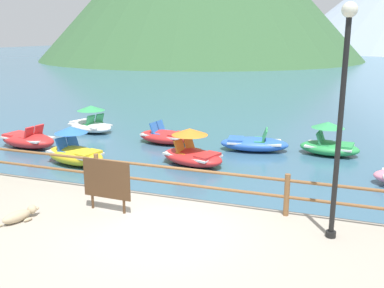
{
  "coord_description": "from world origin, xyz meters",
  "views": [
    {
      "loc": [
        3.49,
        -7.56,
        4.29
      ],
      "look_at": [
        -1.06,
        5.0,
        0.9
      ],
      "focal_mm": 40.97,
      "sensor_mm": 36.0,
      "label": 1
    }
  ],
  "objects": [
    {
      "name": "dog_resting",
      "position": [
        -2.92,
        -0.68,
        0.52
      ],
      "size": [
        0.48,
        1.04,
        0.26
      ],
      "color": "tan",
      "rests_on": "promenade_dock"
    },
    {
      "name": "pedal_boat_3",
      "position": [
        -5.06,
        4.44,
        0.42
      ],
      "size": [
        2.56,
        1.68,
        1.28
      ],
      "color": "yellow",
      "rests_on": "ground"
    },
    {
      "name": "pedal_boat_4",
      "position": [
        -1.31,
        5.71,
        0.41
      ],
      "size": [
        2.56,
        1.93,
        1.23
      ],
      "color": "red",
      "rests_on": "ground"
    },
    {
      "name": "pedal_boat_2",
      "position": [
        2.94,
        8.57,
        0.4
      ],
      "size": [
        2.22,
        1.44,
        1.21
      ],
      "color": "green",
      "rests_on": "ground"
    },
    {
      "name": "pedal_boat_0",
      "position": [
        -3.35,
        8.12,
        0.28
      ],
      "size": [
        2.36,
        1.51,
        0.85
      ],
      "color": "red",
      "rests_on": "ground"
    },
    {
      "name": "pedal_boat_5",
      "position": [
        -8.07,
        5.7,
        0.3
      ],
      "size": [
        2.57,
        1.5,
        0.89
      ],
      "color": "red",
      "rests_on": "ground"
    },
    {
      "name": "dock_railing",
      "position": [
        -0.0,
        1.55,
        0.98
      ],
      "size": [
        23.92,
        0.12,
        0.95
      ],
      "color": "brown",
      "rests_on": "promenade_dock"
    },
    {
      "name": "lamp_post",
      "position": [
        3.36,
        0.79,
        3.05
      ],
      "size": [
        0.28,
        0.28,
        4.42
      ],
      "color": "black",
      "rests_on": "promenade_dock"
    },
    {
      "name": "sign_board",
      "position": [
        -1.43,
        0.45,
        1.13
      ],
      "size": [
        1.18,
        0.1,
        1.19
      ],
      "color": "silver",
      "rests_on": "promenade_dock"
    },
    {
      "name": "pedal_boat_1",
      "position": [
        -7.35,
        8.95,
        0.39
      ],
      "size": [
        2.63,
        1.93,
        1.19
      ],
      "color": "white",
      "rests_on": "ground"
    },
    {
      "name": "ground_plane",
      "position": [
        0.0,
        40.0,
        0.0
      ],
      "size": [
        200.0,
        200.0,
        0.0
      ],
      "primitive_type": "plane",
      "color": "#38607A"
    },
    {
      "name": "pedal_boat_6",
      "position": [
        0.25,
        8.19,
        0.27
      ],
      "size": [
        2.69,
        1.58,
        0.85
      ],
      "color": "blue",
      "rests_on": "ground"
    }
  ]
}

